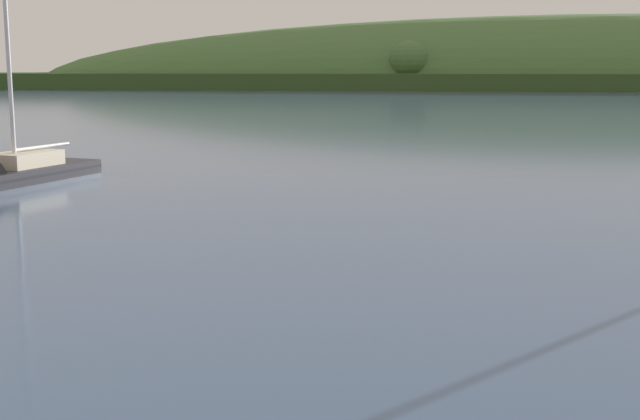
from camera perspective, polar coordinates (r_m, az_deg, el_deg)
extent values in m
cube|color=#314A21|center=(229.50, 10.05, 8.56)|extent=(430.50, 76.23, 4.21)
ellipsoid|color=#476B38|center=(249.66, 19.60, 7.75)|extent=(346.02, 82.04, 40.42)
sphere|color=#476B38|center=(222.11, 6.00, 10.05)|extent=(9.85, 9.85, 9.85)
cube|color=#232328|center=(47.67, -19.03, 2.06)|extent=(4.49, 8.66, 1.30)
cube|color=black|center=(47.63, -19.05, 2.43)|extent=(4.52, 8.67, 0.15)
cube|color=#BCB299|center=(47.40, -19.26, 3.27)|extent=(2.74, 4.02, 0.78)
cylinder|color=silver|center=(46.55, -20.34, 10.34)|extent=(0.22, 0.22, 12.51)
cylinder|color=silver|center=(48.36, -18.25, 4.08)|extent=(0.89, 4.30, 0.18)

